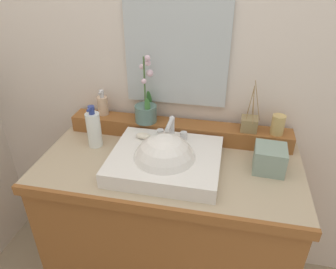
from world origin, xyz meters
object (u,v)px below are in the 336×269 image
(soap_dispenser, at_px, (103,105))
(tumbler_cup, at_px, (278,125))
(lotion_bottle, at_px, (94,129))
(soap_bar, at_px, (143,136))
(tissue_box, at_px, (270,159))
(sink_basin, at_px, (165,163))
(reed_diffuser, at_px, (249,123))
(potted_plant, at_px, (146,109))

(soap_dispenser, distance_m, tumbler_cup, 0.86)
(lotion_bottle, bearing_deg, soap_bar, 0.94)
(tissue_box, bearing_deg, sink_basin, -168.93)
(sink_basin, distance_m, reed_diffuser, 0.45)
(reed_diffuser, relative_size, lotion_bottle, 1.20)
(potted_plant, bearing_deg, tumbler_cup, 0.14)
(soap_bar, bearing_deg, tumbler_cup, 13.36)
(sink_basin, height_order, soap_dispenser, soap_dispenser)
(lotion_bottle, bearing_deg, potted_plant, 33.75)
(lotion_bottle, height_order, tissue_box, lotion_bottle)
(soap_bar, relative_size, soap_dispenser, 0.53)
(potted_plant, xyz_separation_m, tumbler_cup, (0.62, 0.00, -0.02))
(soap_bar, xyz_separation_m, soap_dispenser, (-0.26, 0.17, 0.06))
(lotion_bottle, bearing_deg, soap_dispenser, 96.87)
(reed_diffuser, xyz_separation_m, tissue_box, (0.09, -0.19, -0.06))
(potted_plant, distance_m, reed_diffuser, 0.50)
(soap_bar, height_order, reed_diffuser, reed_diffuser)
(tumbler_cup, relative_size, reed_diffuser, 0.38)
(soap_bar, bearing_deg, potted_plant, 99.55)
(tumbler_cup, height_order, tissue_box, tumbler_cup)
(soap_bar, bearing_deg, tissue_box, -3.56)
(sink_basin, xyz_separation_m, lotion_bottle, (-0.37, 0.12, 0.06))
(tumbler_cup, xyz_separation_m, reed_diffuser, (-0.13, 0.01, -0.01))
(sink_basin, xyz_separation_m, soap_dispenser, (-0.39, 0.29, 0.11))
(potted_plant, bearing_deg, lotion_bottle, -146.25)
(soap_dispenser, distance_m, reed_diffuser, 0.74)
(lotion_bottle, xyz_separation_m, tissue_box, (0.80, -0.03, -0.03))
(soap_dispenser, xyz_separation_m, tumbler_cup, (0.86, -0.03, -0.01))
(reed_diffuser, bearing_deg, soap_bar, -162.20)
(soap_bar, height_order, tumbler_cup, tumbler_cup)
(tissue_box, bearing_deg, lotion_bottle, 177.78)
(soap_bar, height_order, potted_plant, potted_plant)
(sink_basin, xyz_separation_m, tissue_box, (0.44, 0.09, 0.03))
(tumbler_cup, relative_size, lotion_bottle, 0.45)
(sink_basin, distance_m, soap_dispenser, 0.50)
(soap_bar, bearing_deg, soap_dispenser, 146.90)
(soap_dispenser, height_order, reed_diffuser, reed_diffuser)
(soap_bar, relative_size, tissue_box, 0.54)
(soap_bar, xyz_separation_m, tissue_box, (0.56, -0.04, -0.02))
(soap_dispenser, bearing_deg, tumbler_cup, -1.86)
(potted_plant, relative_size, tumbler_cup, 3.61)
(sink_basin, bearing_deg, soap_dispenser, 143.27)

